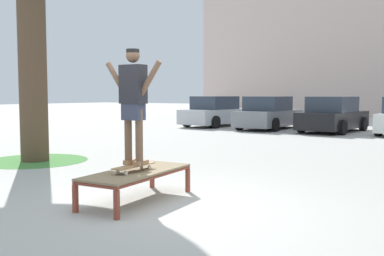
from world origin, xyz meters
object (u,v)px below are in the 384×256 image
Objects in this scene: skater at (133,98)px; car_black at (333,116)px; car_silver at (216,112)px; skate_box at (137,174)px; car_grey at (269,114)px; skateboard at (134,166)px.

skater is 14.10m from car_black.
skate_box is at bearing -64.29° from car_silver.
car_grey is 2.93m from car_black.
skater reaches higher than skateboard.
skater reaches higher than skate_box.
skater is at bearing -85.65° from skate_box.
car_silver is (-6.83, 14.25, -0.84)m from skater.
skate_box is at bearing -86.04° from car_black.
car_silver is at bearing 115.61° from skateboard.
skateboard is 0.19× the size of car_silver.
skater is at bearing 92.62° from skateboard.
skater reaches higher than car_silver.
car_silver is 1.03× the size of car_grey.
car_grey is at bearing -4.28° from car_silver.
car_black reaches higher than skateboard.
car_silver reaches higher than skate_box.
skateboard is 15.80m from car_silver.
car_grey is (2.93, -0.22, 0.00)m from car_silver.
skateboard is at bearing -64.39° from car_silver.
skate_box is 0.14m from skateboard.
skateboard reaches higher than skate_box.
skateboard is at bearing -74.47° from car_grey.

